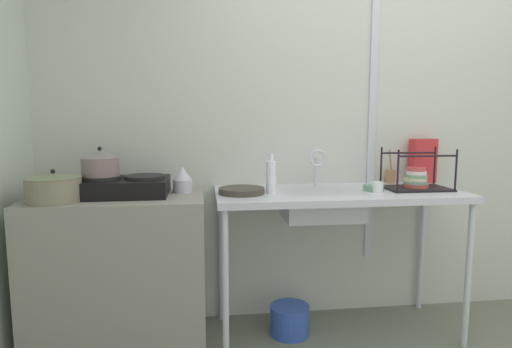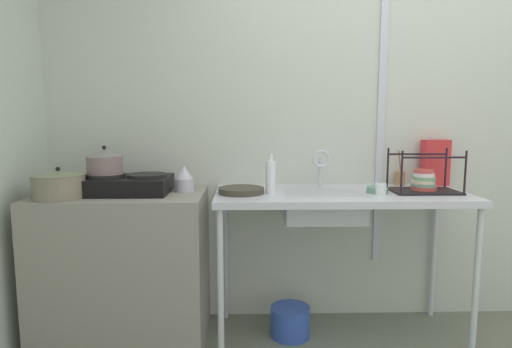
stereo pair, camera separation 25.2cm
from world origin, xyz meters
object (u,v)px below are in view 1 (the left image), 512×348
Objects in this scene: sink_basin at (322,205)px; utensil_jar at (390,176)px; dish_rack at (416,181)px; small_bowl_on_drainboard at (373,188)px; cereal_box at (423,161)px; percolator at (183,180)px; frying_pan at (242,191)px; bottle_by_sink at (271,176)px; pot_on_left_burner at (100,163)px; bucket_on_floor at (290,320)px; stove at (123,186)px; pot_beside_stove at (54,188)px; faucet at (317,162)px; cup_by_rack at (378,187)px.

utensil_jar reaches higher than sink_basin.
dish_rack reaches higher than small_bowl_on_drainboard.
cereal_box is (0.18, 0.26, 0.10)m from dish_rack.
dish_rack is 1.28× the size of cereal_box.
percolator is 1.41m from utensil_jar.
bottle_by_sink is at bearing -4.14° from frying_pan.
pot_on_left_burner is 0.45× the size of sink_basin.
bottle_by_sink is 0.93m from bucket_on_floor.
stove is at bearing -171.56° from utensil_jar.
pot_on_left_burner is 1.35× the size of percolator.
pot_beside_stove reaches higher than frying_pan.
pot_on_left_burner is 0.28m from pot_beside_stove.
sink_basin is 1.91× the size of bucket_on_floor.
utensil_jar reaches higher than bucket_on_floor.
faucet is at bearing 28.71° from bottle_by_sink.
percolator is 1.17m from cup_by_rack.
sink_basin is (0.84, -0.07, -0.16)m from percolator.
sink_basin is 0.33m from small_bowl_on_drainboard.
faucet reaches higher than small_bowl_on_drainboard.
bucket_on_floor is (0.65, -0.05, -0.90)m from percolator.
frying_pan is at bearing -13.21° from percolator.
sink_basin is at bearing -0.59° from pot_on_left_burner.
stove is 4.07× the size of small_bowl_on_drainboard.
stove is 1.50m from cup_by_rack.
pot_on_left_burner reaches higher than bottle_by_sink.
pot_on_left_burner is 0.47m from percolator.
small_bowl_on_drainboard is at bearing -29.18° from faucet.
bottle_by_sink is at bearing -2.30° from pot_on_left_burner.
small_bowl_on_drainboard is at bearing 95.72° from cup_by_rack.
bottle_by_sink reaches higher than stove.
utensil_jar is (0.55, 0.12, -0.12)m from faucet.
cup_by_rack is (1.16, -0.13, -0.04)m from percolator.
cup_by_rack is at bearing -9.64° from bucket_on_floor.
bottle_by_sink is (0.17, -0.01, 0.08)m from frying_pan.
frying_pan is 4.07× the size of cup_by_rack.
bottle_by_sink reaches higher than percolator.
pot_beside_stove reaches higher than percolator.
dish_rack reaches higher than sink_basin.
pot_beside_stove is 4.28× the size of cup_by_rack.
faucet is at bearing 166.36° from dish_rack.
bottle_by_sink is (-0.64, 0.04, 0.07)m from cup_by_rack.
small_bowl_on_drainboard is 0.64m from bottle_by_sink.
dish_rack is 1.65× the size of bottle_by_sink.
cereal_box reaches higher than frying_pan.
percolator is at bearing 166.79° from frying_pan.
cereal_box reaches higher than cup_by_rack.
small_bowl_on_drainboard is at bearing -4.28° from percolator.
bucket_on_floor is (0.13, 0.05, -0.92)m from bottle_by_sink.
dish_rack is 0.93m from bottle_by_sink.
small_bowl_on_drainboard is (-0.29, -0.03, -0.04)m from dish_rack.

